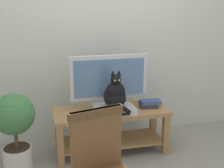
{
  "coord_description": "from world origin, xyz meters",
  "views": [
    {
      "loc": [
        -0.71,
        -2.49,
        1.67
      ],
      "look_at": [
        -0.0,
        0.44,
        0.81
      ],
      "focal_mm": 47.55,
      "sensor_mm": 36.0,
      "label": 1
    }
  ],
  "objects_px": {
    "tv_stand": "(111,123)",
    "wooden_chair": "(103,168)",
    "potted_plant": "(15,124)",
    "book_stack": "(149,104)",
    "media_box": "(115,110)",
    "cat": "(115,94)",
    "tv": "(109,80)"
  },
  "relations": [
    {
      "from": "cat",
      "to": "tv",
      "type": "bearing_deg",
      "value": 94.73
    },
    {
      "from": "potted_plant",
      "to": "cat",
      "type": "bearing_deg",
      "value": -0.24
    },
    {
      "from": "book_stack",
      "to": "potted_plant",
      "type": "bearing_deg",
      "value": -176.12
    },
    {
      "from": "tv",
      "to": "wooden_chair",
      "type": "xyz_separation_m",
      "value": [
        -0.34,
        -1.29,
        -0.27
      ]
    },
    {
      "from": "media_box",
      "to": "book_stack",
      "type": "xyz_separation_m",
      "value": [
        0.42,
        0.09,
        0.01
      ]
    },
    {
      "from": "tv",
      "to": "media_box",
      "type": "bearing_deg",
      "value": -85.25
    },
    {
      "from": "book_stack",
      "to": "media_box",
      "type": "bearing_deg",
      "value": -168.39
    },
    {
      "from": "tv_stand",
      "to": "wooden_chair",
      "type": "xyz_separation_m",
      "value": [
        -0.34,
        -1.2,
        0.2
      ]
    },
    {
      "from": "tv",
      "to": "wooden_chair",
      "type": "relative_size",
      "value": 0.91
    },
    {
      "from": "tv",
      "to": "potted_plant",
      "type": "bearing_deg",
      "value": -168.41
    },
    {
      "from": "tv_stand",
      "to": "tv",
      "type": "xyz_separation_m",
      "value": [
        0.0,
        0.09,
        0.47
      ]
    },
    {
      "from": "wooden_chair",
      "to": "book_stack",
      "type": "distance_m",
      "value": 1.42
    },
    {
      "from": "tv",
      "to": "cat",
      "type": "relative_size",
      "value": 2.05
    },
    {
      "from": "tv_stand",
      "to": "potted_plant",
      "type": "xyz_separation_m",
      "value": [
        -1.01,
        -0.11,
        0.13
      ]
    },
    {
      "from": "tv_stand",
      "to": "media_box",
      "type": "relative_size",
      "value": 2.9
    },
    {
      "from": "media_box",
      "to": "cat",
      "type": "distance_m",
      "value": 0.18
    },
    {
      "from": "potted_plant",
      "to": "book_stack",
      "type": "bearing_deg",
      "value": 3.88
    },
    {
      "from": "tv_stand",
      "to": "cat",
      "type": "bearing_deg",
      "value": -81.5
    },
    {
      "from": "media_box",
      "to": "potted_plant",
      "type": "relative_size",
      "value": 0.54
    },
    {
      "from": "media_box",
      "to": "potted_plant",
      "type": "xyz_separation_m",
      "value": [
        -1.03,
        -0.01,
        -0.05
      ]
    },
    {
      "from": "media_box",
      "to": "book_stack",
      "type": "bearing_deg",
      "value": 11.61
    },
    {
      "from": "book_stack",
      "to": "potted_plant",
      "type": "relative_size",
      "value": 0.31
    },
    {
      "from": "tv_stand",
      "to": "book_stack",
      "type": "bearing_deg",
      "value": -1.94
    },
    {
      "from": "media_box",
      "to": "wooden_chair",
      "type": "relative_size",
      "value": 0.46
    },
    {
      "from": "tv_stand",
      "to": "wooden_chair",
      "type": "relative_size",
      "value": 1.32
    },
    {
      "from": "wooden_chair",
      "to": "potted_plant",
      "type": "relative_size",
      "value": 1.19
    },
    {
      "from": "tv_stand",
      "to": "media_box",
      "type": "xyz_separation_m",
      "value": [
        0.02,
        -0.1,
        0.19
      ]
    },
    {
      "from": "media_box",
      "to": "cat",
      "type": "xyz_separation_m",
      "value": [
        0.0,
        -0.02,
        0.18
      ]
    },
    {
      "from": "tv_stand",
      "to": "potted_plant",
      "type": "bearing_deg",
      "value": -173.61
    },
    {
      "from": "cat",
      "to": "wooden_chair",
      "type": "height_order",
      "value": "cat"
    },
    {
      "from": "cat",
      "to": "potted_plant",
      "type": "bearing_deg",
      "value": 179.76
    },
    {
      "from": "wooden_chair",
      "to": "book_stack",
      "type": "relative_size",
      "value": 3.88
    }
  ]
}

